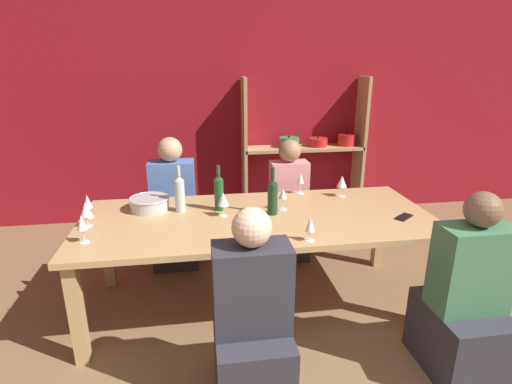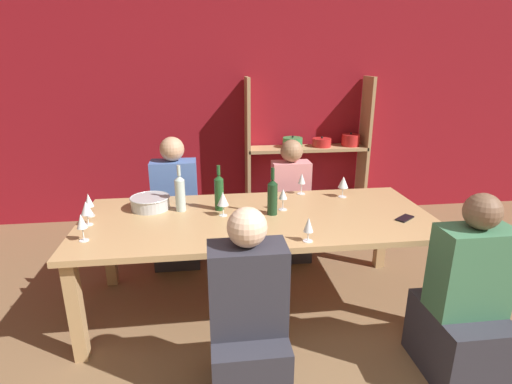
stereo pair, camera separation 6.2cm
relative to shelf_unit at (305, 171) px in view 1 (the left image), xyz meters
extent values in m
cube|color=maroon|center=(-0.83, 0.20, 0.79)|extent=(8.80, 0.06, 2.70)
cube|color=tan|center=(-0.71, 0.00, 0.25)|extent=(0.04, 0.30, 1.61)
cube|color=tan|center=(0.65, 0.00, 0.25)|extent=(0.04, 0.30, 1.61)
cube|color=tan|center=(-0.03, 0.00, -0.54)|extent=(1.36, 0.30, 0.04)
cylinder|color=#235BAD|center=(-0.54, 0.00, -0.47)|extent=(0.19, 0.19, 0.10)
sphere|color=black|center=(-0.54, 0.00, -0.41)|extent=(0.02, 0.02, 0.02)
cylinder|color=#235BAD|center=(-0.20, 0.00, -0.45)|extent=(0.24, 0.24, 0.13)
sphere|color=black|center=(-0.20, 0.00, -0.38)|extent=(0.02, 0.02, 0.02)
cylinder|color=silver|center=(0.14, 0.00, -0.46)|extent=(0.23, 0.23, 0.13)
sphere|color=black|center=(0.14, 0.00, -0.38)|extent=(0.02, 0.02, 0.02)
cylinder|color=red|center=(0.48, 0.00, -0.46)|extent=(0.18, 0.18, 0.13)
sphere|color=black|center=(0.48, 0.00, -0.38)|extent=(0.02, 0.02, 0.02)
cube|color=tan|center=(-0.03, 0.00, 0.27)|extent=(1.36, 0.30, 0.04)
cylinder|color=#338447|center=(-0.20, 0.00, 0.34)|extent=(0.22, 0.22, 0.11)
sphere|color=black|center=(-0.20, 0.00, 0.41)|extent=(0.02, 0.02, 0.02)
cylinder|color=red|center=(0.14, 0.00, 0.33)|extent=(0.21, 0.21, 0.09)
sphere|color=black|center=(0.14, 0.00, 0.39)|extent=(0.02, 0.02, 0.02)
cylinder|color=red|center=(0.48, 0.00, 0.35)|extent=(0.20, 0.20, 0.13)
sphere|color=black|center=(0.48, 0.00, 0.43)|extent=(0.02, 0.02, 0.02)
cube|color=tan|center=(-0.82, -1.73, 0.15)|extent=(2.49, 1.06, 0.04)
cube|color=tan|center=(-1.99, -2.18, -0.21)|extent=(0.08, 0.08, 0.68)
cube|color=tan|center=(0.34, -2.18, -0.21)|extent=(0.08, 0.08, 0.68)
cube|color=tan|center=(-1.99, -1.28, -0.21)|extent=(0.08, 0.08, 0.68)
cube|color=tan|center=(0.34, -1.28, -0.21)|extent=(0.08, 0.08, 0.68)
cylinder|color=#B7BABC|center=(-1.60, -1.48, 0.21)|extent=(0.28, 0.28, 0.09)
torus|color=#B7BABC|center=(-1.60, -1.48, 0.26)|extent=(0.29, 0.29, 0.01)
cylinder|color=#B2C6C1|center=(-1.37, -1.54, 0.28)|extent=(0.07, 0.07, 0.24)
cone|color=#B2C6C1|center=(-1.37, -1.54, 0.42)|extent=(0.07, 0.07, 0.03)
cylinder|color=#B2C6C1|center=(-1.37, -1.54, 0.47)|extent=(0.03, 0.03, 0.08)
cylinder|color=#1E4C23|center=(-1.09, -1.56, 0.29)|extent=(0.07, 0.07, 0.24)
cone|color=#1E4C23|center=(-1.09, -1.56, 0.42)|extent=(0.07, 0.07, 0.03)
cylinder|color=#1E4C23|center=(-1.09, -1.56, 0.47)|extent=(0.03, 0.03, 0.07)
cylinder|color=#19381E|center=(-0.71, -1.70, 0.28)|extent=(0.07, 0.07, 0.23)
cone|color=#19381E|center=(-0.71, -1.70, 0.41)|extent=(0.07, 0.07, 0.03)
cylinder|color=#19381E|center=(-0.71, -1.70, 0.47)|extent=(0.03, 0.03, 0.09)
cylinder|color=white|center=(-0.57, -2.18, 0.17)|extent=(0.06, 0.06, 0.00)
cylinder|color=white|center=(-0.57, -2.18, 0.20)|extent=(0.01, 0.01, 0.06)
cone|color=white|center=(-0.57, -2.18, 0.28)|extent=(0.06, 0.06, 0.09)
cylinder|color=beige|center=(-0.57, -2.18, 0.25)|extent=(0.03, 0.03, 0.04)
cylinder|color=white|center=(-2.01, -1.57, 0.17)|extent=(0.06, 0.06, 0.00)
cylinder|color=white|center=(-2.01, -1.57, 0.21)|extent=(0.01, 0.01, 0.07)
cone|color=white|center=(-2.01, -1.57, 0.29)|extent=(0.06, 0.06, 0.10)
cylinder|color=maroon|center=(-2.01, -1.57, 0.26)|extent=(0.03, 0.03, 0.04)
cylinder|color=white|center=(-0.40, -1.28, 0.17)|extent=(0.07, 0.07, 0.00)
cylinder|color=white|center=(-0.40, -1.28, 0.21)|extent=(0.01, 0.01, 0.09)
cone|color=white|center=(-0.40, -1.28, 0.30)|extent=(0.06, 0.06, 0.09)
cylinder|color=beige|center=(-0.40, -1.28, 0.28)|extent=(0.03, 0.03, 0.03)
cylinder|color=white|center=(-0.08, -1.40, 0.17)|extent=(0.07, 0.07, 0.00)
cylinder|color=white|center=(-0.08, -1.40, 0.21)|extent=(0.01, 0.01, 0.08)
cone|color=white|center=(-0.08, -1.40, 0.29)|extent=(0.08, 0.08, 0.09)
cylinder|color=beige|center=(-0.08, -1.40, 0.27)|extent=(0.05, 0.05, 0.04)
cylinder|color=white|center=(-1.94, -2.00, 0.17)|extent=(0.06, 0.06, 0.00)
cylinder|color=white|center=(-1.94, -2.00, 0.21)|extent=(0.01, 0.01, 0.08)
cone|color=white|center=(-1.94, -2.00, 0.30)|extent=(0.06, 0.06, 0.09)
cylinder|color=white|center=(-1.07, -1.69, 0.17)|extent=(0.06, 0.06, 0.00)
cylinder|color=white|center=(-1.07, -1.69, 0.21)|extent=(0.01, 0.01, 0.08)
cone|color=white|center=(-1.07, -1.69, 0.30)|extent=(0.08, 0.08, 0.10)
cylinder|color=maroon|center=(-1.07, -1.69, 0.27)|extent=(0.04, 0.04, 0.04)
cylinder|color=white|center=(-0.62, -1.63, 0.17)|extent=(0.06, 0.06, 0.00)
cylinder|color=white|center=(-0.62, -1.63, 0.21)|extent=(0.01, 0.01, 0.08)
cone|color=white|center=(-0.62, -1.63, 0.29)|extent=(0.06, 0.06, 0.08)
cylinder|color=beige|center=(-0.62, -1.63, 0.27)|extent=(0.03, 0.03, 0.03)
cylinder|color=white|center=(-1.98, -1.74, 0.17)|extent=(0.06, 0.06, 0.00)
cylinder|color=white|center=(-1.98, -1.74, 0.21)|extent=(0.01, 0.01, 0.07)
cone|color=white|center=(-1.98, -1.74, 0.29)|extent=(0.08, 0.08, 0.09)
cylinder|color=beige|center=(-1.98, -1.74, 0.27)|extent=(0.04, 0.04, 0.04)
cube|color=black|center=(0.19, -1.91, 0.17)|extent=(0.16, 0.15, 0.01)
cube|color=#2D2D38|center=(-0.99, -2.61, -0.33)|extent=(0.39, 0.49, 0.46)
cube|color=#2D2D38|center=(-0.99, -2.61, 0.14)|extent=(0.39, 0.21, 0.47)
sphere|color=beige|center=(-0.99, -2.61, 0.47)|extent=(0.20, 0.20, 0.20)
cube|color=#2D2D38|center=(-0.42, -0.95, -0.34)|extent=(0.34, 0.43, 0.43)
cube|color=pink|center=(-0.42, -0.95, 0.12)|extent=(0.34, 0.19, 0.48)
sphere|color=#9E7556|center=(-0.42, -0.95, 0.46)|extent=(0.20, 0.20, 0.20)
cube|color=#2D2D38|center=(0.26, -2.57, -0.35)|extent=(0.41, 0.51, 0.42)
cube|color=#3D7551|center=(0.26, -2.57, 0.12)|extent=(0.41, 0.22, 0.51)
sphere|color=brown|center=(0.26, -2.57, 0.47)|extent=(0.20, 0.20, 0.20)
cube|color=#2D2D38|center=(-1.46, -0.91, -0.34)|extent=(0.40, 0.50, 0.42)
cube|color=#4C70B7|center=(-1.46, -0.91, 0.13)|extent=(0.40, 0.22, 0.52)
sphere|color=tan|center=(-1.46, -0.91, 0.50)|extent=(0.21, 0.21, 0.21)
camera|label=1|loc=(-1.23, -4.35, 1.23)|focal=28.00mm
camera|label=2|loc=(-1.17, -4.36, 1.23)|focal=28.00mm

